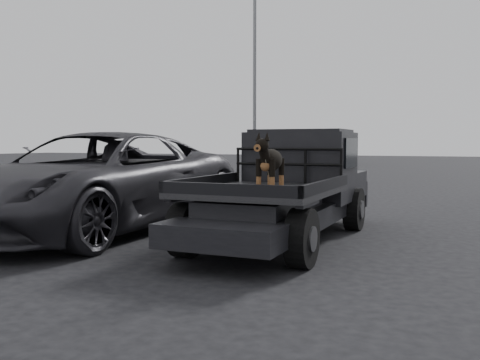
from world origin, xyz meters
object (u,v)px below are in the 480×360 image
at_px(distant_car_a, 326,153).
at_px(floodlight_near, 255,25).
at_px(parked_suv, 97,181).
at_px(flatbed_ute, 283,212).
at_px(dog, 270,165).

relative_size(distant_car_a, floodlight_near, 0.34).
bearing_deg(parked_suv, floodlight_near, 103.44).
bearing_deg(flatbed_ute, dog, -76.78).
xyz_separation_m(flatbed_ute, parked_suv, (-3.42, -0.34, 0.43)).
distance_m(flatbed_ute, floodlight_near, 21.62).
xyz_separation_m(dog, distant_car_a, (-7.30, 31.21, -0.49)).
xyz_separation_m(parked_suv, floodlight_near, (-4.62, 19.02, 6.91)).
bearing_deg(floodlight_near, distant_car_a, 84.09).
bearing_deg(parked_suv, flatbed_ute, 5.39).
distance_m(dog, parked_suv, 4.05).
height_order(flatbed_ute, floodlight_near, floodlight_near).
xyz_separation_m(flatbed_ute, dog, (0.39, -1.66, 0.83)).
xyz_separation_m(parked_suv, distant_car_a, (-3.49, 29.89, -0.09)).
distance_m(dog, floodlight_near, 22.96).
bearing_deg(flatbed_ute, distant_car_a, 103.16).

